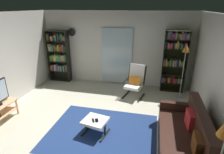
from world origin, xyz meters
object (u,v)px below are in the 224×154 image
Objects in this scene: lounge_armchair at (135,80)px; ottoman at (95,122)px; wall_clock at (72,32)px; leather_sofa at (184,136)px; floor_lamp_by_shelf at (185,54)px; bookshelf_near_tv at (59,55)px; tv_remote at (93,120)px; bookshelf_near_sofa at (175,59)px; cell_phone at (97,120)px.

ottoman is at bearing -106.88° from lounge_armchair.
wall_clock reaches higher than lounge_armchair.
leather_sofa is 1.08× the size of floor_lamp_by_shelf.
floor_lamp_by_shelf is at bearing -7.66° from bookshelf_near_tv.
floor_lamp_by_shelf is at bearing 4.88° from lounge_armchair.
ottoman is 4.17× the size of tv_remote.
bookshelf_near_sofa is 1.19× the size of floor_lamp_by_shelf.
wall_clock is at bearing 92.16° from tv_remote.
bookshelf_near_sofa is at bearing 91.12° from leather_sofa.
leather_sofa reaches higher than cell_phone.
tv_remote is 0.50× the size of wall_clock.
leather_sofa is at bearing -88.88° from bookshelf_near_sofa.
wall_clock is (-3.87, 0.75, 0.42)m from floor_lamp_by_shelf.
lounge_armchair is at bearing -19.40° from wall_clock.
leather_sofa is 1.85m from cell_phone.
bookshelf_near_sofa is 3.45m from cell_phone.
wall_clock reaches higher than leather_sofa.
tv_remote is 3.29m from floor_lamp_by_shelf.
leather_sofa is at bearing -94.10° from floor_lamp_by_shelf.
floor_lamp_by_shelf is at bearing 85.90° from leather_sofa.
tv_remote is (-0.68, -2.19, -0.16)m from lounge_armchair.
tv_remote is at bearing 178.85° from leather_sofa.
tv_remote is 3.84m from wall_clock.
bookshelf_near_tv is 5.19m from leather_sofa.
leather_sofa is (4.22, -2.94, -0.70)m from bookshelf_near_tv.
cell_phone is at bearing 178.09° from leather_sofa.
floor_lamp_by_shelf is (1.41, 0.12, 0.90)m from lounge_armchair.
leather_sofa is at bearing -29.25° from tv_remote.
bookshelf_near_tv reaches higher than lounge_armchair.
bookshelf_near_tv is at bearing 172.34° from floor_lamp_by_shelf.
tv_remote is at bearing 174.25° from cell_phone.
lounge_armchair is (2.99, -0.71, -0.48)m from bookshelf_near_tv.
lounge_armchair is 2.26m from cell_phone.
lounge_armchair is 7.30× the size of cell_phone.
leather_sofa is 3.10× the size of ottoman.
lounge_armchair is 1.70× the size of ottoman.
wall_clock reaches higher than tv_remote.
ottoman is at bearing 177.35° from leather_sofa.
bookshelf_near_tv is at bearing 100.40° from tv_remote.
tv_remote reaches higher than cell_phone.
cell_phone is (-0.61, -2.17, -0.17)m from lounge_armchair.
wall_clock is (0.52, 0.16, 0.83)m from bookshelf_near_tv.
lounge_armchair is at bearing 44.63° from tv_remote.
bookshelf_near_tv is 3.21× the size of ottoman.
lounge_armchair is 2.30m from tv_remote.
bookshelf_near_tv is at bearing 166.61° from lounge_armchair.
bookshelf_near_sofa is at bearing 29.99° from lounge_armchair.
leather_sofa is at bearing -60.96° from lounge_armchair.
lounge_armchair reaches higher than tv_remote.
floor_lamp_by_shelf is 3.96m from wall_clock.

